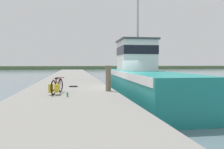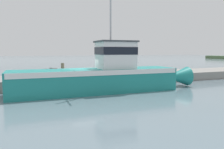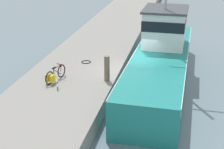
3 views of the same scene
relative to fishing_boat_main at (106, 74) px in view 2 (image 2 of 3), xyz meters
The scene contains 7 objects.
ground_plane 2.38m from the fishing_boat_main, 138.58° to the right, with size 320.00×320.00×0.00m, color slate.
dock_pier 4.87m from the fishing_boat_main, 164.28° to the right, with size 4.89×80.00×0.87m, color gray.
fishing_boat_main is the anchor object (origin of this frame).
bicycle_touring 6.27m from the fishing_boat_main, 145.13° to the right, with size 0.68×1.70×0.76m.
mooring_post 3.85m from the fishing_boat_main, 131.57° to the right, with size 0.28×0.28×1.32m, color #756651.
hose_coil 4.40m from the fishing_boat_main, behind, with size 0.56×0.56×0.04m, color black.
water_bottle_by_bike 6.48m from the fishing_boat_main, 135.29° to the right, with size 0.07×0.07×0.19m, color green.
Camera 2 is at (17.35, -4.85, 3.14)m, focal length 35.00 mm.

